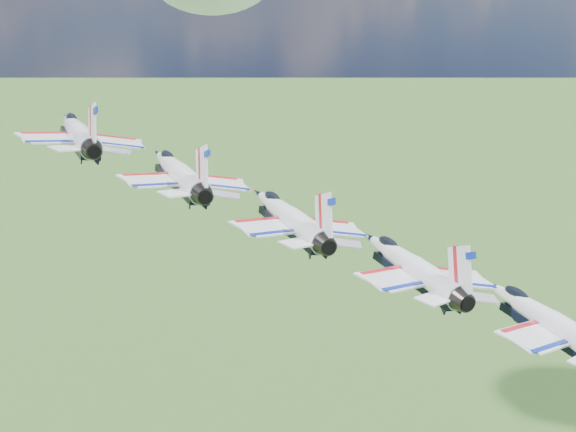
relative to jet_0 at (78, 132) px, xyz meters
name	(u,v)px	position (x,y,z in m)	size (l,w,h in m)	color
jet_0	(78,132)	(0.00, 0.00, 0.00)	(11.58, 17.14, 5.12)	white
jet_1	(178,172)	(7.66, -8.78, -2.70)	(11.58, 17.14, 5.12)	white
jet_2	(288,216)	(15.32, -17.55, -5.41)	(11.58, 17.14, 5.12)	silver
jet_3	(410,265)	(22.98, -26.33, -8.11)	(11.58, 17.14, 5.12)	white
jet_4	(546,319)	(30.65, -35.10, -10.81)	(11.58, 17.14, 5.12)	white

